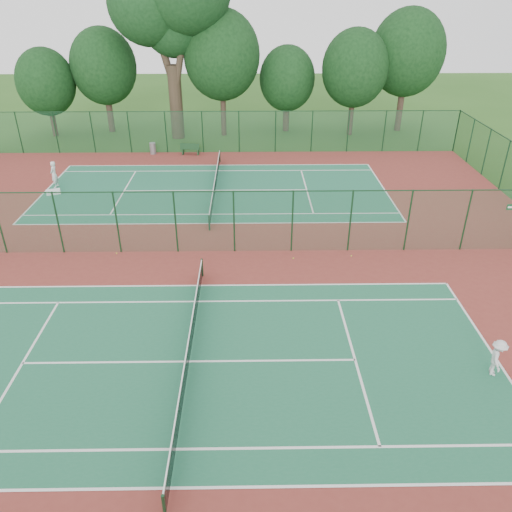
{
  "coord_description": "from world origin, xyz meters",
  "views": [
    {
      "loc": [
        2.34,
        -23.88,
        12.84
      ],
      "look_at": [
        2.65,
        -3.48,
        1.6
      ],
      "focal_mm": 35.0,
      "sensor_mm": 36.0,
      "label": 1
    }
  ],
  "objects_px": {
    "player_far": "(54,174)",
    "trash_bin": "(153,148)",
    "player_near": "(497,358)",
    "bench": "(190,149)",
    "big_tree": "(170,2)",
    "kit_bag": "(53,192)"
  },
  "relations": [
    {
      "from": "player_far",
      "to": "trash_bin",
      "type": "distance_m",
      "value": 9.61
    },
    {
      "from": "kit_bag",
      "to": "trash_bin",
      "type": "bearing_deg",
      "value": 38.7
    },
    {
      "from": "trash_bin",
      "to": "kit_bag",
      "type": "height_order",
      "value": "trash_bin"
    },
    {
      "from": "kit_bag",
      "to": "player_far",
      "type": "bearing_deg",
      "value": 79.92
    },
    {
      "from": "player_far",
      "to": "big_tree",
      "type": "relative_size",
      "value": 0.12
    },
    {
      "from": "player_near",
      "to": "bench",
      "type": "bearing_deg",
      "value": 43.64
    },
    {
      "from": "player_far",
      "to": "big_tree",
      "type": "xyz_separation_m",
      "value": [
        7.26,
        13.05,
        10.38
      ]
    },
    {
      "from": "player_near",
      "to": "trash_bin",
      "type": "bearing_deg",
      "value": 48.43
    },
    {
      "from": "trash_bin",
      "to": "bench",
      "type": "distance_m",
      "value": 3.22
    },
    {
      "from": "player_near",
      "to": "player_far",
      "type": "relative_size",
      "value": 0.8
    },
    {
      "from": "kit_bag",
      "to": "player_near",
      "type": "bearing_deg",
      "value": -60.14
    },
    {
      "from": "player_far",
      "to": "bench",
      "type": "relative_size",
      "value": 1.12
    },
    {
      "from": "player_near",
      "to": "bench",
      "type": "relative_size",
      "value": 0.9
    },
    {
      "from": "big_tree",
      "to": "kit_bag",
      "type": "bearing_deg",
      "value": -115.88
    },
    {
      "from": "kit_bag",
      "to": "big_tree",
      "type": "distance_m",
      "value": 19.53
    },
    {
      "from": "player_far",
      "to": "kit_bag",
      "type": "distance_m",
      "value": 1.59
    },
    {
      "from": "player_far",
      "to": "trash_bin",
      "type": "height_order",
      "value": "player_far"
    },
    {
      "from": "trash_bin",
      "to": "player_far",
      "type": "bearing_deg",
      "value": -125.73
    },
    {
      "from": "player_near",
      "to": "trash_bin",
      "type": "relative_size",
      "value": 1.6
    },
    {
      "from": "player_near",
      "to": "bench",
      "type": "height_order",
      "value": "player_near"
    },
    {
      "from": "trash_bin",
      "to": "kit_bag",
      "type": "xyz_separation_m",
      "value": [
        -5.34,
        -9.15,
        -0.3
      ]
    },
    {
      "from": "player_near",
      "to": "big_tree",
      "type": "relative_size",
      "value": 0.09
    }
  ]
}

